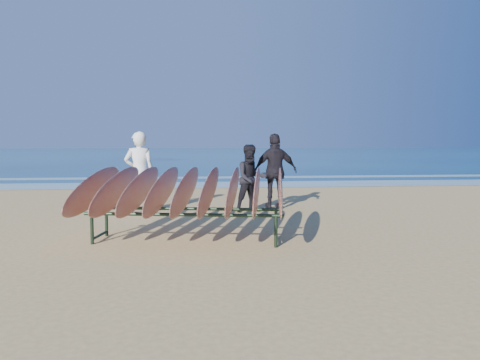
{
  "coord_description": "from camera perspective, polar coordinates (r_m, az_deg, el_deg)",
  "views": [
    {
      "loc": [
        -0.84,
        -7.7,
        1.66
      ],
      "look_at": [
        0.0,
        0.8,
        0.95
      ],
      "focal_mm": 35.0,
      "sensor_mm": 36.0,
      "label": 1
    }
  ],
  "objects": [
    {
      "name": "ground",
      "position": [
        7.92,
        0.57,
        -7.35
      ],
      "size": [
        120.0,
        120.0,
        0.0
      ],
      "primitive_type": "plane",
      "color": "tan",
      "rests_on": "ground"
    },
    {
      "name": "ocean",
      "position": [
        62.73,
        -4.89,
        3.25
      ],
      "size": [
        160.0,
        160.0,
        0.0
      ],
      "primitive_type": "plane",
      "color": "navy",
      "rests_on": "ground"
    },
    {
      "name": "foam_near",
      "position": [
        17.8,
        -2.92,
        -0.57
      ],
      "size": [
        160.0,
        160.0,
        0.0
      ],
      "primitive_type": "plane",
      "color": "white",
      "rests_on": "ground"
    },
    {
      "name": "foam_far",
      "position": [
        21.28,
        -3.37,
        0.3
      ],
      "size": [
        160.0,
        160.0,
        0.0
      ],
      "primitive_type": "plane",
      "color": "white",
      "rests_on": "ground"
    },
    {
      "name": "surfboard_rack",
      "position": [
        7.75,
        -6.59,
        -1.32
      ],
      "size": [
        3.56,
        3.08,
        1.33
      ],
      "rotation": [
        0.0,
        0.0,
        -0.17
      ],
      "color": "black",
      "rests_on": "ground"
    },
    {
      "name": "person_white",
      "position": [
        11.02,
        -12.16,
        0.91
      ],
      "size": [
        0.71,
        0.48,
        1.88
      ],
      "primitive_type": "imported",
      "rotation": [
        0.0,
        0.0,
        3.19
      ],
      "color": "white",
      "rests_on": "ground"
    },
    {
      "name": "person_dark_a",
      "position": [
        10.93,
        1.37,
        0.2
      ],
      "size": [
        0.9,
        0.78,
        1.58
      ],
      "primitive_type": "imported",
      "rotation": [
        0.0,
        0.0,
        0.27
      ],
      "color": "black",
      "rests_on": "ground"
    },
    {
      "name": "person_dark_b",
      "position": [
        11.49,
        4.34,
        1.07
      ],
      "size": [
        1.12,
        0.54,
        1.85
      ],
      "primitive_type": "imported",
      "rotation": [
        0.0,
        0.0,
        3.23
      ],
      "color": "black",
      "rests_on": "ground"
    }
  ]
}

